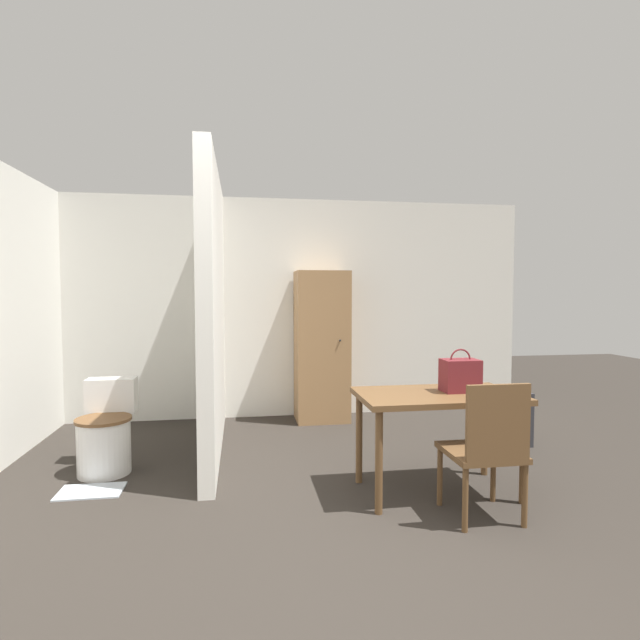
% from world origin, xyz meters
% --- Properties ---
extents(ground_plane, '(16.00, 16.00, 0.00)m').
position_xyz_m(ground_plane, '(0.00, 0.00, 0.00)').
color(ground_plane, '#2D2823').
extents(wall_back, '(5.75, 0.12, 2.50)m').
position_xyz_m(wall_back, '(0.00, 3.49, 1.25)').
color(wall_back, silver).
rests_on(wall_back, ground_plane).
extents(partition_wall, '(0.12, 2.28, 2.50)m').
position_xyz_m(partition_wall, '(-0.71, 2.29, 1.25)').
color(partition_wall, silver).
rests_on(partition_wall, ground_plane).
extents(dining_table, '(1.13, 0.66, 0.72)m').
position_xyz_m(dining_table, '(0.91, 1.04, 0.63)').
color(dining_table, brown).
rests_on(dining_table, ground_plane).
extents(wooden_chair, '(0.45, 0.45, 0.89)m').
position_xyz_m(wooden_chair, '(1.05, 0.56, 0.48)').
color(wooden_chair, brown).
rests_on(wooden_chair, ground_plane).
extents(toilet, '(0.43, 0.57, 0.72)m').
position_xyz_m(toilet, '(-1.54, 1.86, 0.30)').
color(toilet, white).
rests_on(toilet, ground_plane).
extents(handbag, '(0.26, 0.18, 0.31)m').
position_xyz_m(handbag, '(1.09, 1.06, 0.84)').
color(handbag, maroon).
rests_on(handbag, dining_table).
extents(wooden_cabinet, '(0.58, 0.50, 1.67)m').
position_xyz_m(wooden_cabinet, '(0.43, 3.18, 0.83)').
color(wooden_cabinet, '#997047').
rests_on(wooden_cabinet, ground_plane).
extents(bath_mat, '(0.44, 0.28, 0.01)m').
position_xyz_m(bath_mat, '(-1.54, 1.43, 0.01)').
color(bath_mat, '#B2BCC6').
rests_on(bath_mat, ground_plane).
extents(space_heater, '(0.33, 0.19, 0.50)m').
position_xyz_m(space_heater, '(2.04, 1.97, 0.25)').
color(space_heater, '#2D2D33').
rests_on(space_heater, ground_plane).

